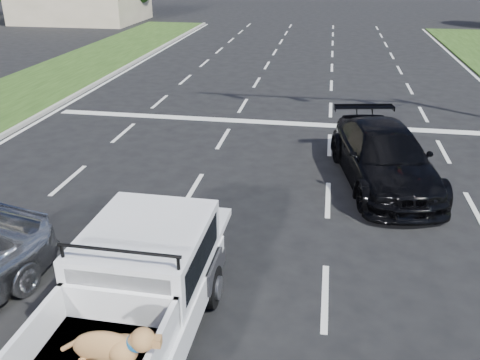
# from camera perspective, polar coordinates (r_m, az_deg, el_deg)

# --- Properties ---
(ground) EXTENTS (160.00, 160.00, 0.00)m
(ground) POSITION_cam_1_polar(r_m,az_deg,el_deg) (9.65, -1.14, -11.95)
(ground) COLOR black
(ground) RESTS_ON ground
(road_markings) EXTENTS (17.75, 60.00, 0.01)m
(road_markings) POSITION_cam_1_polar(r_m,az_deg,el_deg) (15.37, 3.44, 2.53)
(road_markings) COLOR silver
(road_markings) RESTS_ON ground
(pickup_truck) EXTENTS (2.07, 5.36, 2.00)m
(pickup_truck) POSITION_cam_1_polar(r_m,az_deg,el_deg) (7.77, -12.72, -14.35)
(pickup_truck) COLOR black
(pickup_truck) RESTS_ON ground
(black_coupe) EXTENTS (3.07, 5.53, 1.52)m
(black_coupe) POSITION_cam_1_polar(r_m,az_deg,el_deg) (13.91, 15.88, 2.53)
(black_coupe) COLOR black
(black_coupe) RESTS_ON ground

